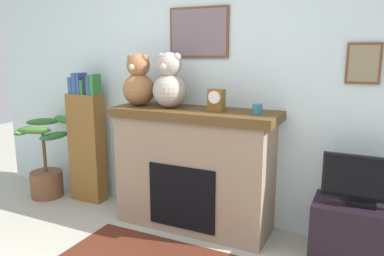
{
  "coord_description": "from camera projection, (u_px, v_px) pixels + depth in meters",
  "views": [
    {
      "loc": [
        1.48,
        -1.24,
        1.59
      ],
      "look_at": [
        0.06,
        1.69,
        0.93
      ],
      "focal_mm": 34.67,
      "sensor_mm": 36.0,
      "label": 1
    }
  ],
  "objects": [
    {
      "name": "back_wall",
      "position": [
        201.0,
        83.0,
        3.54
      ],
      "size": [
        5.2,
        0.15,
        2.6
      ],
      "color": "silver",
      "rests_on": "ground_plane"
    },
    {
      "name": "fireplace",
      "position": [
        194.0,
        168.0,
        3.38
      ],
      "size": [
        1.52,
        0.56,
        1.1
      ],
      "color": "gray",
      "rests_on": "ground_plane"
    },
    {
      "name": "candle_jar",
      "position": [
        257.0,
        109.0,
        3.0
      ],
      "size": [
        0.08,
        0.08,
        0.08
      ],
      "primitive_type": "cylinder",
      "color": "teal",
      "rests_on": "fireplace"
    },
    {
      "name": "mantel_clock",
      "position": [
        216.0,
        100.0,
        3.15
      ],
      "size": [
        0.13,
        0.1,
        0.19
      ],
      "color": "brown",
      "rests_on": "fireplace"
    },
    {
      "name": "tv_stand",
      "position": [
        358.0,
        234.0,
        2.81
      ],
      "size": [
        0.67,
        0.4,
        0.48
      ],
      "primitive_type": "cube",
      "color": "black",
      "rests_on": "ground_plane"
    },
    {
      "name": "teddy_bear_grey",
      "position": [
        139.0,
        82.0,
        3.46
      ],
      "size": [
        0.3,
        0.3,
        0.48
      ],
      "color": "#95613A",
      "rests_on": "fireplace"
    },
    {
      "name": "television",
      "position": [
        363.0,
        182.0,
        2.72
      ],
      "size": [
        0.58,
        0.14,
        0.38
      ],
      "color": "black",
      "rests_on": "tv_stand"
    },
    {
      "name": "teddy_bear_tan",
      "position": [
        169.0,
        83.0,
        3.31
      ],
      "size": [
        0.31,
        0.31,
        0.49
      ],
      "color": "#A99C90",
      "rests_on": "fireplace"
    },
    {
      "name": "potted_plant",
      "position": [
        46.0,
        167.0,
        4.13
      ],
      "size": [
        0.59,
        0.61,
        0.9
      ],
      "color": "brown",
      "rests_on": "ground_plane"
    },
    {
      "name": "bookshelf",
      "position": [
        87.0,
        142.0,
        3.97
      ],
      "size": [
        0.38,
        0.16,
        1.39
      ],
      "color": "brown",
      "rests_on": "ground_plane"
    }
  ]
}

